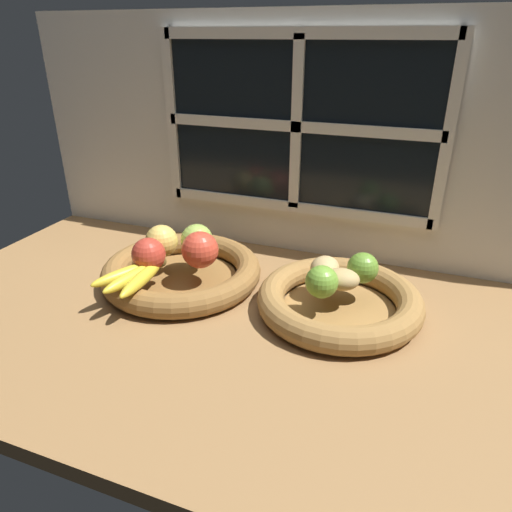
{
  "coord_description": "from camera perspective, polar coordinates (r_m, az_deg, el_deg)",
  "views": [
    {
      "loc": [
        29.66,
        -75.9,
        49.92
      ],
      "look_at": [
        -0.62,
        3.49,
        9.3
      ],
      "focal_mm": 32.74,
      "sensor_mm": 36.0,
      "label": 1
    }
  ],
  "objects": [
    {
      "name": "apple_green_back",
      "position": [
        1.04,
        -7.23,
        1.96
      ],
      "size": [
        7.11,
        7.11,
        7.11
      ],
      "primitive_type": "sphere",
      "color": "#99B74C",
      "rests_on": "fruit_bowl_left"
    },
    {
      "name": "potato_large",
      "position": [
        0.91,
        10.36,
        -2.81
      ],
      "size": [
        8.09,
        6.95,
        4.08
      ],
      "primitive_type": "ellipsoid",
      "rotation": [
        0.0,
        0.0,
        3.36
      ],
      "color": "tan",
      "rests_on": "fruit_bowl_right"
    },
    {
      "name": "ground_plane",
      "position": [
        0.96,
        -0.4,
        -6.7
      ],
      "size": [
        140.0,
        90.0,
        3.0
      ],
      "primitive_type": "cube",
      "color": "olive"
    },
    {
      "name": "banana_bunch_front",
      "position": [
        0.96,
        -14.52,
        -2.3
      ],
      "size": [
        10.41,
        16.79,
        2.64
      ],
      "color": "gold",
      "rests_on": "fruit_bowl_left"
    },
    {
      "name": "lime_far",
      "position": [
        0.94,
        12.91,
        -1.42
      ],
      "size": [
        6.14,
        6.14,
        6.14
      ],
      "primitive_type": "sphere",
      "color": "olive",
      "rests_on": "fruit_bowl_right"
    },
    {
      "name": "fruit_bowl_left",
      "position": [
        1.04,
        -9.04,
        -1.91
      ],
      "size": [
        34.85,
        34.85,
        5.3
      ],
      "color": "brown",
      "rests_on": "ground_plane"
    },
    {
      "name": "lime_near",
      "position": [
        0.87,
        8.03,
        -3.14
      ],
      "size": [
        6.2,
        6.2,
        6.2
      ],
      "primitive_type": "sphere",
      "color": "#6B9E33",
      "rests_on": "fruit_bowl_right"
    },
    {
      "name": "back_wall",
      "position": [
        1.12,
        5.25,
        14.1
      ],
      "size": [
        140.0,
        4.6,
        55.0
      ],
      "color": "silver",
      "rests_on": "ground_plane"
    },
    {
      "name": "apple_red_right",
      "position": [
        0.98,
        -6.86,
        0.76
      ],
      "size": [
        7.79,
        7.79,
        7.79
      ],
      "primitive_type": "sphere",
      "color": "#CC422D",
      "rests_on": "fruit_bowl_left"
    },
    {
      "name": "apple_golden_left",
      "position": [
        1.04,
        -11.46,
        1.81
      ],
      "size": [
        7.14,
        7.14,
        7.14
      ],
      "primitive_type": "sphere",
      "color": "#DBB756",
      "rests_on": "fruit_bowl_left"
    },
    {
      "name": "fruit_bowl_right",
      "position": [
        0.93,
        10.13,
        -5.44
      ],
      "size": [
        32.38,
        32.38,
        5.3
      ],
      "color": "olive",
      "rests_on": "ground_plane"
    },
    {
      "name": "apple_red_front",
      "position": [
        0.98,
        -12.99,
        0.18
      ],
      "size": [
        7.03,
        7.03,
        7.03
      ],
      "primitive_type": "sphere",
      "color": "#B73828",
      "rests_on": "fruit_bowl_left"
    },
    {
      "name": "potato_oblong",
      "position": [
        0.94,
        8.39,
        -1.45
      ],
      "size": [
        6.38,
        7.25,
        4.58
      ],
      "primitive_type": "ellipsoid",
      "rotation": [
        0.0,
        0.0,
        4.59
      ],
      "color": "tan",
      "rests_on": "fruit_bowl_right"
    }
  ]
}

